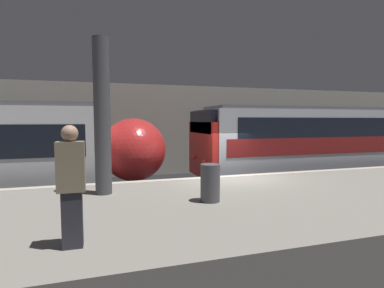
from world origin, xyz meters
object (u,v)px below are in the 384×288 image
(person_waiting, at_px, (71,183))
(trash_bin, at_px, (210,183))
(train_boxy, at_px, (347,144))
(support_pillar_near, at_px, (102,117))

(person_waiting, bearing_deg, trash_bin, 31.92)
(train_boxy, bearing_deg, trash_bin, -149.55)
(trash_bin, bearing_deg, support_pillar_near, 147.80)
(support_pillar_near, distance_m, person_waiting, 3.34)
(person_waiting, xyz_separation_m, trash_bin, (2.76, 1.72, -0.52))
(train_boxy, xyz_separation_m, trash_bin, (-8.98, -5.28, -0.26))
(support_pillar_near, bearing_deg, train_boxy, 18.77)
(train_boxy, relative_size, trash_bin, 17.68)
(person_waiting, bearing_deg, train_boxy, 30.80)
(person_waiting, distance_m, trash_bin, 3.29)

